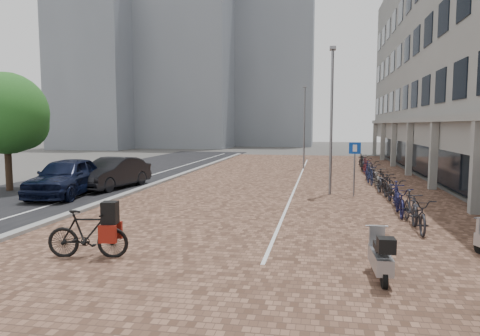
# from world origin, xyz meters

# --- Properties ---
(ground) EXTENTS (140.00, 140.00, 0.00)m
(ground) POSITION_xyz_m (0.00, 0.00, 0.00)
(ground) COLOR #474442
(ground) RESTS_ON ground
(plaza_brick) EXTENTS (14.50, 42.00, 0.04)m
(plaza_brick) POSITION_xyz_m (2.00, 12.00, 0.01)
(plaza_brick) COLOR brown
(plaza_brick) RESTS_ON ground
(street_asphalt) EXTENTS (8.00, 50.00, 0.03)m
(street_asphalt) POSITION_xyz_m (-9.00, 12.00, 0.01)
(street_asphalt) COLOR black
(street_asphalt) RESTS_ON ground
(curb) EXTENTS (0.35, 42.00, 0.14)m
(curb) POSITION_xyz_m (-5.10, 12.00, 0.07)
(curb) COLOR gray
(curb) RESTS_ON ground
(lane_line) EXTENTS (0.12, 44.00, 0.00)m
(lane_line) POSITION_xyz_m (-7.00, 12.00, 0.02)
(lane_line) COLOR white
(lane_line) RESTS_ON street_asphalt
(parking_line) EXTENTS (0.10, 30.00, 0.00)m
(parking_line) POSITION_xyz_m (2.20, 12.00, 0.04)
(parking_line) COLOR white
(parking_line) RESTS_ON plaza_brick
(bg_towers) EXTENTS (33.00, 23.00, 32.00)m
(bg_towers) POSITION_xyz_m (-14.34, 48.94, 13.96)
(bg_towers) COLOR gray
(bg_towers) RESTS_ON ground
(car_navy) EXTENTS (2.60, 5.23, 1.71)m
(car_navy) POSITION_xyz_m (-7.67, 5.04, 0.86)
(car_navy) COLOR black
(car_navy) RESTS_ON ground
(car_dark) EXTENTS (2.33, 4.86, 1.54)m
(car_dark) POSITION_xyz_m (-6.75, 7.59, 0.77)
(car_dark) COLOR black
(car_dark) RESTS_ON ground
(hero_bike) EXTENTS (2.00, 0.83, 1.37)m
(hero_bike) POSITION_xyz_m (-1.95, -3.17, 0.61)
(hero_bike) COLOR black
(hero_bike) RESTS_ON ground
(scooter_front) EXTENTS (0.52, 1.52, 1.04)m
(scooter_front) POSITION_xyz_m (4.68, -3.41, 0.52)
(scooter_front) COLOR gray
(scooter_front) RESTS_ON ground
(parking_sign) EXTENTS (0.50, 0.10, 2.40)m
(parking_sign) POSITION_xyz_m (4.88, 7.11, 1.61)
(parking_sign) COLOR slate
(parking_sign) RESTS_ON ground
(lamp_near) EXTENTS (0.12, 0.12, 6.50)m
(lamp_near) POSITION_xyz_m (3.86, 7.47, 3.25)
(lamp_near) COLOR gray
(lamp_near) RESTS_ON ground
(lamp_far) EXTENTS (0.12, 0.12, 5.84)m
(lamp_far) POSITION_xyz_m (2.21, 18.98, 2.92)
(lamp_far) COLOR slate
(lamp_far) RESTS_ON ground
(street_tree) EXTENTS (3.88, 3.88, 5.64)m
(street_tree) POSITION_xyz_m (-11.18, 6.03, 3.59)
(street_tree) COLOR #382619
(street_tree) RESTS_ON ground
(bike_row) EXTENTS (1.16, 21.44, 1.05)m
(bike_row) POSITION_xyz_m (6.27, 10.65, 0.52)
(bike_row) COLOR black
(bike_row) RESTS_ON ground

